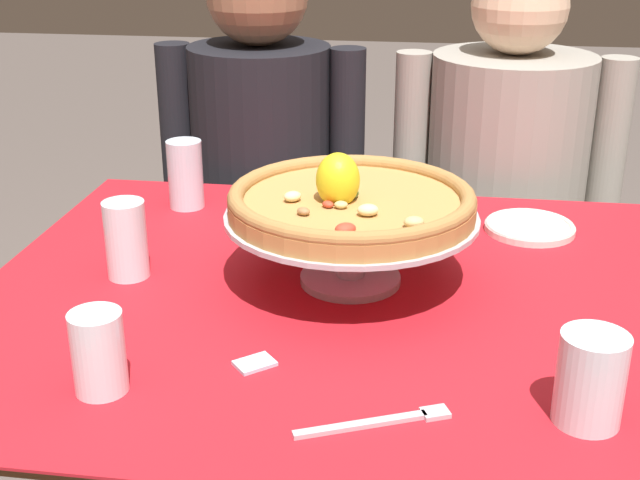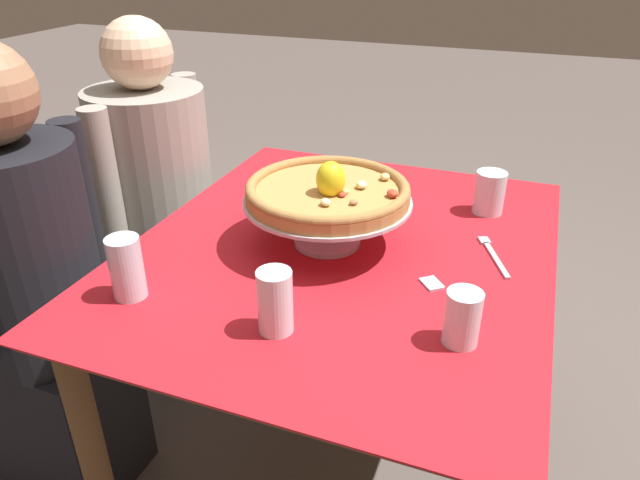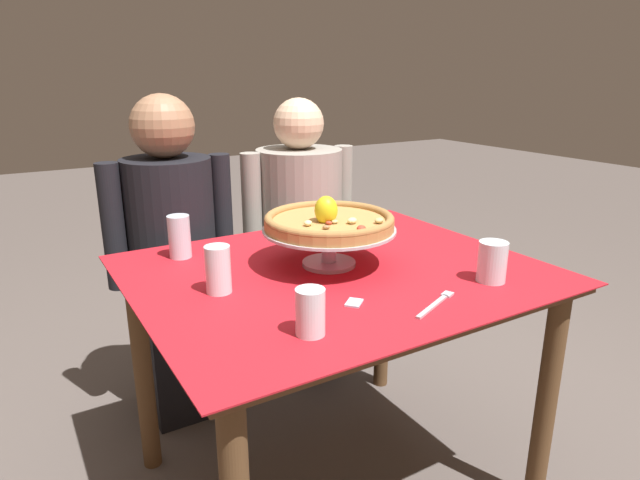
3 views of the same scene
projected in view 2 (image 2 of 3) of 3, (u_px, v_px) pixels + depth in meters
ground_plane at (338, 467)px, 1.74m from camera, size 14.00×14.00×0.00m
dining_table at (342, 286)px, 1.44m from camera, size 1.14×0.95×0.75m
pizza_stand at (327, 210)px, 1.36m from camera, size 0.39×0.39×0.11m
pizza at (328, 190)px, 1.33m from camera, size 0.38×0.38×0.10m
water_glass_side_left at (275, 305)px, 1.07m from camera, size 0.07×0.07×0.13m
water_glass_back_left at (127, 272)px, 1.17m from camera, size 0.07×0.07×0.13m
water_glass_front_left at (462, 321)px, 1.04m from camera, size 0.07×0.07×0.11m
water_glass_front_right at (489, 195)px, 1.53m from camera, size 0.08×0.08×0.11m
side_plate at (279, 180)px, 1.72m from camera, size 0.16×0.16×0.02m
dinner_fork at (493, 254)px, 1.34m from camera, size 0.18×0.09×0.01m
sugar_packet at (432, 283)px, 1.23m from camera, size 0.06×0.06×0.00m
diner_left at (39, 305)px, 1.44m from camera, size 0.48×0.32×1.23m
diner_right at (160, 212)px, 1.92m from camera, size 0.52×0.36×1.20m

